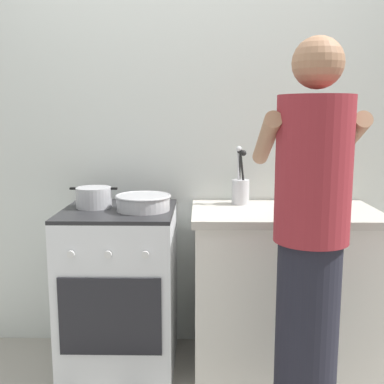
{
  "coord_description": "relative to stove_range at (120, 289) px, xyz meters",
  "views": [
    {
      "loc": [
        0.09,
        -2.34,
        1.4
      ],
      "look_at": [
        0.05,
        0.12,
        1.0
      ],
      "focal_mm": 44.02,
      "sensor_mm": 36.0,
      "label": 1
    }
  ],
  "objects": [
    {
      "name": "utensil_crock",
      "position": [
        0.67,
        0.16,
        0.54
      ],
      "size": [
        0.1,
        0.1,
        0.33
      ],
      "color": "silver",
      "rests_on": "countertop"
    },
    {
      "name": "pot",
      "position": [
        -0.14,
        0.05,
        0.51
      ],
      "size": [
        0.26,
        0.19,
        0.11
      ],
      "color": "#B2B2B7",
      "rests_on": "stove_range"
    },
    {
      "name": "oil_bottle",
      "position": [
        1.09,
        0.02,
        0.57
      ],
      "size": [
        0.06,
        0.06,
        0.27
      ],
      "color": "gold",
      "rests_on": "countertop"
    },
    {
      "name": "person",
      "position": [
        0.89,
        -0.63,
        0.41
      ],
      "size": [
        0.41,
        0.5,
        1.7
      ],
      "color": "black",
      "rests_on": "ground"
    },
    {
      "name": "mixing_bowl",
      "position": [
        0.14,
        -0.02,
        0.5
      ],
      "size": [
        0.3,
        0.3,
        0.08
      ],
      "color": "#B7B7BC",
      "rests_on": "stove_range"
    },
    {
      "name": "ground",
      "position": [
        0.35,
        -0.15,
        -0.45
      ],
      "size": [
        6.0,
        6.0,
        0.0
      ],
      "primitive_type": "plane",
      "color": "gray"
    },
    {
      "name": "spice_bottle",
      "position": [
        0.93,
        0.03,
        0.49
      ],
      "size": [
        0.04,
        0.04,
        0.09
      ],
      "color": "silver",
      "rests_on": "countertop"
    },
    {
      "name": "back_wall",
      "position": [
        0.55,
        0.35,
        0.8
      ],
      "size": [
        3.2,
        0.1,
        2.5
      ],
      "color": "silver",
      "rests_on": "ground"
    },
    {
      "name": "countertop",
      "position": [
        0.9,
        0.0,
        0.0
      ],
      "size": [
        1.0,
        0.6,
        0.9
      ],
      "color": "silver",
      "rests_on": "ground"
    },
    {
      "name": "stove_range",
      "position": [
        0.0,
        0.0,
        0.0
      ],
      "size": [
        0.6,
        0.62,
        0.9
      ],
      "color": "silver",
      "rests_on": "ground"
    }
  ]
}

